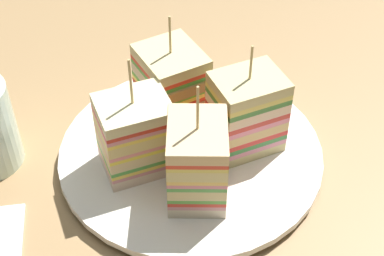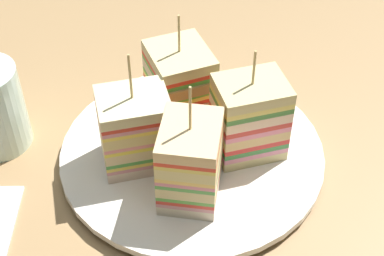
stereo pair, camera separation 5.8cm
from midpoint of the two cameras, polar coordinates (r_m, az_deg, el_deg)
name	(u,v)px [view 2 (the right image)]	position (r cm, az deg, el deg)	size (l,w,h in cm)	color
ground_plane	(192,165)	(61.66, 2.69, -3.74)	(108.79, 99.82, 1.80)	#99774E
plate	(192,153)	(60.39, 2.74, -2.60)	(26.93, 26.93, 1.41)	white
sandwich_wedge_0	(190,161)	(53.20, 2.96, -3.40)	(6.78, 5.37, 12.78)	beige
sandwich_wedge_1	(249,118)	(57.77, 8.44, 0.86)	(7.55, 8.27, 12.16)	#D5BF81
sandwich_wedge_2	(180,84)	(61.22, 1.55, 4.14)	(8.71, 8.39, 12.51)	#D5BD87
sandwich_wedge_3	(136,130)	(56.28, -2.59, -0.29)	(7.57, 8.25, 12.84)	beige
chip_pile	(190,137)	(59.77, 2.56, -1.00)	(6.47, 7.48, 2.13)	tan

